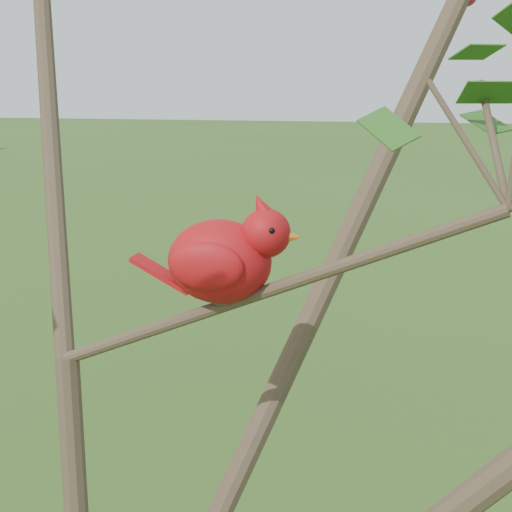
# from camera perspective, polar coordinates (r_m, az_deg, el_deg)

# --- Properties ---
(crabapple_tree) EXTENTS (2.35, 2.05, 2.95)m
(crabapple_tree) POSITION_cam_1_polar(r_m,az_deg,el_deg) (1.01, -13.17, -0.84)
(crabapple_tree) COLOR #3D2D21
(crabapple_tree) RESTS_ON ground
(cardinal) EXTENTS (0.24, 0.12, 0.16)m
(cardinal) POSITION_cam_1_polar(r_m,az_deg,el_deg) (1.05, -2.25, -0.09)
(cardinal) COLOR #B60F12
(cardinal) RESTS_ON ground
(distant_trees) EXTENTS (39.17, 12.37, 3.57)m
(distant_trees) POSITION_cam_1_polar(r_m,az_deg,el_deg) (23.49, 1.11, 11.19)
(distant_trees) COLOR #3D2D21
(distant_trees) RESTS_ON ground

